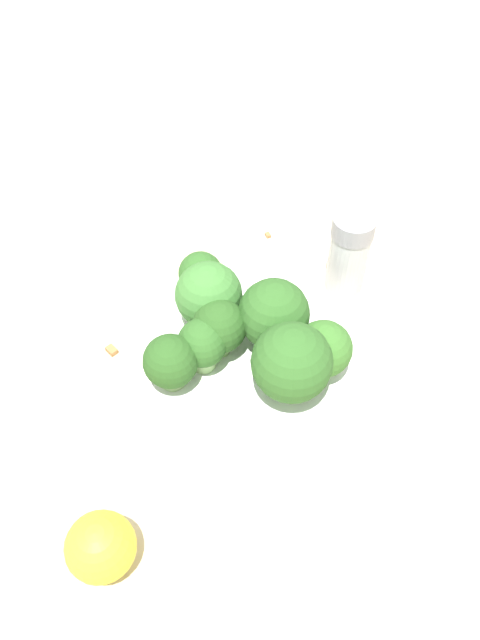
% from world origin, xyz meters
% --- Properties ---
extents(ground_plane, '(3.00, 3.00, 0.00)m').
position_xyz_m(ground_plane, '(0.00, 0.00, 0.00)').
color(ground_plane, beige).
extents(bowl, '(0.19, 0.19, 0.04)m').
position_xyz_m(bowl, '(0.00, 0.00, 0.02)').
color(bowl, white).
rests_on(bowl, ground_plane).
extents(broccoli_floret_0, '(0.04, 0.04, 0.05)m').
position_xyz_m(broccoli_floret_0, '(-0.00, -0.02, 0.07)').
color(broccoli_floret_0, '#7A9E5B').
rests_on(broccoli_floret_0, bowl).
extents(broccoli_floret_1, '(0.05, 0.05, 0.06)m').
position_xyz_m(broccoli_floret_1, '(-0.00, 0.03, 0.07)').
color(broccoli_floret_1, '#8EB770').
rests_on(broccoli_floret_1, bowl).
extents(broccoli_floret_2, '(0.05, 0.05, 0.06)m').
position_xyz_m(broccoli_floret_2, '(-0.03, -0.02, 0.07)').
color(broccoli_floret_2, '#7A9E5B').
rests_on(broccoli_floret_2, bowl).
extents(broccoli_floret_3, '(0.04, 0.04, 0.05)m').
position_xyz_m(broccoli_floret_3, '(-0.06, -0.02, 0.06)').
color(broccoli_floret_3, '#84AD66').
rests_on(broccoli_floret_3, bowl).
extents(broccoli_floret_4, '(0.04, 0.04, 0.05)m').
position_xyz_m(broccoli_floret_4, '(0.02, -0.06, 0.06)').
color(broccoli_floret_4, '#7A9E5B').
rests_on(broccoli_floret_4, bowl).
extents(broccoli_floret_5, '(0.06, 0.06, 0.07)m').
position_xyz_m(broccoli_floret_5, '(0.05, 0.03, 0.07)').
color(broccoli_floret_5, '#8EB770').
rests_on(broccoli_floret_5, bowl).
extents(broccoli_floret_6, '(0.04, 0.04, 0.05)m').
position_xyz_m(broccoli_floret_6, '(0.04, 0.05, 0.06)').
color(broccoli_floret_6, '#84AD66').
rests_on(broccoli_floret_6, bowl).
extents(broccoli_floret_7, '(0.04, 0.04, 0.05)m').
position_xyz_m(broccoli_floret_7, '(0.01, -0.03, 0.06)').
color(broccoli_floret_7, '#8EB770').
rests_on(broccoli_floret_7, bowl).
extents(pepper_shaker, '(0.04, 0.04, 0.08)m').
position_xyz_m(pepper_shaker, '(-0.08, 0.12, 0.04)').
color(pepper_shaker, '#B2B7BC').
rests_on(pepper_shaker, ground_plane).
extents(lemon_wedge, '(0.05, 0.05, 0.05)m').
position_xyz_m(lemon_wedge, '(0.13, -0.12, 0.02)').
color(lemon_wedge, yellow).
rests_on(lemon_wedge, ground_plane).
extents(almond_crumb_0, '(0.01, 0.01, 0.01)m').
position_xyz_m(almond_crumb_0, '(-0.05, -0.10, 0.00)').
color(almond_crumb_0, olive).
rests_on(almond_crumb_0, ground_plane).
extents(almond_crumb_1, '(0.01, 0.01, 0.01)m').
position_xyz_m(almond_crumb_1, '(-0.16, 0.06, 0.00)').
color(almond_crumb_1, olive).
rests_on(almond_crumb_1, ground_plane).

